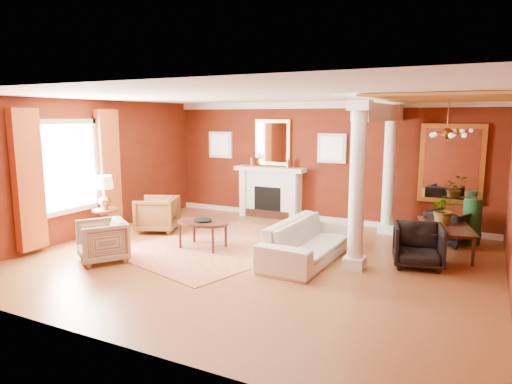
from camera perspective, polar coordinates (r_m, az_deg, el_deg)
The scene contains 27 objects.
ground at distance 8.31m, azimuth 0.10°, elevation -8.42°, with size 8.00×8.00×0.00m, color brown.
room_shell at distance 7.93m, azimuth 0.10°, elevation 5.60°, with size 8.04×7.04×2.92m.
fireplace at distance 11.62m, azimuth 1.77°, elevation -0.02°, with size 1.85×0.42×1.29m.
overmantel_mirror at distance 11.60m, azimuth 2.10°, elevation 6.20°, with size 0.95×0.07×1.15m.
flank_window_left at distance 12.35m, azimuth -4.46°, elevation 5.91°, with size 0.70×0.07×0.70m.
flank_window_right at distance 11.06m, azimuth 9.45°, elevation 5.41°, with size 0.70×0.07×0.70m.
left_window at distance 9.94m, azimuth -22.06°, elevation 2.24°, with size 0.21×2.55×2.60m.
column_front at distance 7.67m, azimuth 12.53°, elevation 0.82°, with size 0.36×0.36×2.80m.
column_back at distance 10.29m, azimuth 16.33°, elevation 2.79°, with size 0.36×0.36×2.80m.
header_beam at distance 9.15m, azimuth 15.36°, elevation 9.55°, with size 0.30×3.20×0.32m, color white.
amber_ceiling at distance 8.84m, azimuth 22.67°, elevation 10.81°, with size 2.30×3.40×0.04m, color gold.
dining_mirror at distance 10.58m, azimuth 23.23°, elevation 3.25°, with size 1.30×0.07×1.70m.
chandelier at distance 8.89m, azimuth 22.76°, elevation 6.77°, with size 0.60×0.62×0.75m.
crown_trim at distance 11.11m, azimuth 8.34°, elevation 10.72°, with size 8.00×0.08×0.16m, color white.
base_trim at distance 11.38m, azimuth 8.01°, elevation -3.31°, with size 8.00×0.08×0.12m, color white.
rug at distance 9.12m, azimuth -4.29°, elevation -6.78°, with size 2.73×3.64×0.01m, color maroon.
sofa at distance 8.23m, azimuth 6.59°, elevation -5.23°, with size 2.42×0.71×0.95m, color beige.
armchair_leopard at distance 10.43m, azimuth -12.27°, elevation -2.50°, with size 0.84×0.79×0.86m, color black.
armchair_stripe at distance 8.55m, azimuth -18.67°, elevation -5.59°, with size 0.79×0.74×0.81m, color tan.
coffee_table at distance 8.93m, azimuth -6.66°, elevation -3.94°, with size 1.07×1.07×0.54m.
coffee_book at distance 8.93m, azimuth -6.56°, elevation -2.97°, with size 0.15×0.02×0.20m, color black.
side_table at distance 10.04m, azimuth -18.39°, elevation -0.65°, with size 0.53×0.53×1.33m.
dining_table at distance 9.27m, azimuth 22.76°, elevation -4.54°, with size 1.53×0.54×0.85m, color black.
dining_chair_near at distance 8.30m, azimuth 19.63°, elevation -6.07°, with size 0.79×0.74×0.82m, color black.
dining_chair_far at distance 10.01m, azimuth 22.96°, elevation -3.87°, with size 0.73×0.68×0.75m, color black.
green_urn at distance 10.18m, azimuth 25.33°, elevation -3.84°, with size 0.40×0.40×0.95m.
potted_plant at distance 9.20m, azimuth 22.58°, elevation -0.48°, with size 0.52×0.58×0.45m, color #26591E.
Camera 1 is at (3.58, -7.06, 2.54)m, focal length 32.00 mm.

